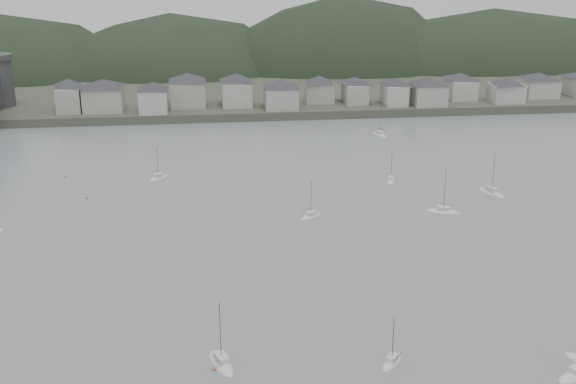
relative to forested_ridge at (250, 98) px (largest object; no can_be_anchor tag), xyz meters
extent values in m
cube|color=#383D2D|center=(-4.83, 25.60, 12.78)|extent=(900.00, 250.00, 3.00)
ellipsoid|color=black|center=(-115.70, 2.54, 1.14)|extent=(138.98, 92.48, 81.13)
ellipsoid|color=black|center=(-37.13, 3.46, 1.32)|extent=(132.08, 90.41, 79.74)
ellipsoid|color=black|center=(45.82, 3.53, -1.39)|extent=(133.88, 88.37, 101.41)
ellipsoid|color=black|center=(121.12, -1.49, 0.97)|extent=(165.81, 81.78, 82.55)
cube|color=#9B988E|center=(-69.83, -87.44, 18.58)|extent=(8.34, 12.91, 8.59)
pyramid|color=#2B2B31|center=(-69.83, -87.44, 24.37)|extent=(15.78, 15.78, 3.01)
cube|color=#9B988E|center=(-58.15, -88.08, 18.46)|extent=(13.68, 13.35, 8.36)
pyramid|color=#2B2B31|center=(-58.15, -88.08, 24.11)|extent=(20.07, 20.07, 2.93)
cube|color=#9B9892|center=(-40.41, -93.38, 18.32)|extent=(9.78, 10.20, 8.08)
pyramid|color=#2B2B31|center=(-40.41, -93.38, 23.78)|extent=(14.83, 14.83, 2.83)
cube|color=#9B988E|center=(-28.35, -83.75, 18.83)|extent=(12.59, 13.33, 9.09)
pyramid|color=#2B2B31|center=(-28.35, -83.75, 24.97)|extent=(19.24, 19.24, 3.18)
cube|color=#9B9892|center=(-10.58, -85.30, 18.72)|extent=(10.74, 12.17, 8.87)
pyramid|color=#2B2B31|center=(-10.58, -85.30, 24.70)|extent=(17.01, 17.01, 3.10)
cube|color=#9B988E|center=(5.09, -91.87, 18.13)|extent=(11.63, 12.09, 7.69)
pyramid|color=#2B2B31|center=(5.09, -91.87, 23.32)|extent=(17.61, 17.61, 2.69)
cube|color=#9B988E|center=(20.42, -83.21, 18.00)|extent=(10.37, 9.35, 7.44)
pyramid|color=#2B2B31|center=(20.42, -83.21, 23.03)|extent=(14.65, 14.65, 2.60)
cube|color=#9B988E|center=(33.79, -85.61, 17.90)|extent=(8.24, 12.20, 7.22)
pyramid|color=#2B2B31|center=(33.79, -85.61, 22.77)|extent=(15.17, 15.17, 2.53)
cube|color=#9B9892|center=(47.66, -90.85, 18.02)|extent=(8.06, 10.91, 7.46)
pyramid|color=#2B2B31|center=(47.66, -90.85, 23.05)|extent=(14.08, 14.08, 2.61)
cube|color=#9B988E|center=(59.98, -92.34, 18.12)|extent=(11.73, 11.78, 7.66)
pyramid|color=#2B2B31|center=(59.98, -92.34, 23.29)|extent=(17.46, 17.46, 2.68)
cube|color=#9B9892|center=(75.80, -82.49, 17.95)|extent=(10.19, 13.02, 7.33)
pyramid|color=#2B2B31|center=(75.80, -82.49, 22.90)|extent=(17.23, 17.23, 2.57)
cube|color=#9B9892|center=(90.71, -91.34, 17.72)|extent=(11.70, 9.81, 6.88)
pyramid|color=#2B2B31|center=(90.71, -91.34, 22.36)|extent=(15.97, 15.97, 2.41)
cube|color=#9B9892|center=(107.57, -82.49, 17.78)|extent=(12.83, 12.48, 7.00)
pyramid|color=#2B2B31|center=(107.57, -82.49, 22.51)|extent=(18.79, 18.79, 2.45)
ellipsoid|color=silver|center=(34.10, -123.64, 11.33)|extent=(4.96, 7.55, 1.44)
cube|color=silver|center=(34.10, -123.64, 12.36)|extent=(2.45, 2.95, 0.70)
cylinder|color=#3F3F42|center=(34.10, -123.64, 16.00)|extent=(0.12, 0.12, 9.03)
cylinder|color=#3F3F42|center=(34.61, -122.45, 12.91)|extent=(1.37, 3.03, 0.10)
ellipsoid|color=silver|center=(0.32, -195.09, 11.33)|extent=(6.62, 5.63, 1.33)
cube|color=silver|center=(0.32, -195.09, 12.30)|extent=(2.74, 2.55, 0.70)
cylinder|color=#3F3F42|center=(0.32, -195.09, 15.64)|extent=(0.12, 0.12, 8.31)
cylinder|color=#3F3F42|center=(-0.64, -194.39, 12.85)|extent=(2.47, 1.84, 0.10)
ellipsoid|color=silver|center=(31.17, -195.86, 11.33)|extent=(8.53, 5.37, 1.63)
cube|color=silver|center=(31.17, -195.86, 12.45)|extent=(3.30, 2.70, 0.70)
cylinder|color=#3F3F42|center=(31.17, -195.86, 16.57)|extent=(0.12, 0.12, 10.17)
cylinder|color=#3F3F42|center=(32.53, -195.33, 13.00)|extent=(3.45, 1.42, 0.10)
ellipsoid|color=silver|center=(47.55, -184.32, 11.33)|extent=(5.70, 8.79, 1.68)
cube|color=silver|center=(47.55, -184.32, 12.47)|extent=(2.83, 3.42, 0.70)
cylinder|color=#3F3F42|center=(47.55, -184.32, 16.73)|extent=(0.12, 0.12, 10.50)
cylinder|color=#3F3F42|center=(46.97, -185.72, 13.02)|extent=(1.54, 3.53, 0.10)
ellipsoid|color=silver|center=(25.15, -171.74, 11.33)|extent=(4.21, 6.89, 1.31)
cube|color=silver|center=(25.15, -171.74, 12.29)|extent=(2.14, 2.65, 0.70)
cylinder|color=#3F3F42|center=(25.15, -171.74, 15.59)|extent=(0.12, 0.12, 8.20)
cylinder|color=#3F3F42|center=(24.74, -170.63, 12.84)|extent=(1.10, 2.81, 0.10)
ellipsoid|color=silver|center=(3.05, -255.87, 11.33)|extent=(5.01, 5.62, 1.15)
cube|color=silver|center=(3.05, -255.87, 12.21)|extent=(2.24, 2.35, 0.70)
cylinder|color=#3F3F42|center=(3.05, -255.87, 15.07)|extent=(0.12, 0.12, 7.16)
cylinder|color=#3F3F42|center=(3.70, -256.67, 12.76)|extent=(1.69, 2.07, 0.10)
ellipsoid|color=silver|center=(-35.58, -161.84, 11.33)|extent=(6.27, 6.36, 1.35)
cube|color=silver|center=(-35.58, -161.84, 12.31)|extent=(2.72, 2.74, 0.70)
cylinder|color=#3F3F42|center=(-35.58, -161.84, 15.71)|extent=(0.12, 0.12, 8.46)
cylinder|color=#3F3F42|center=(-36.43, -160.97, 12.86)|extent=(2.20, 2.25, 0.10)
ellipsoid|color=silver|center=(-21.85, -253.17, 11.33)|extent=(4.88, 8.28, 1.58)
cube|color=silver|center=(-21.85, -253.17, 12.42)|extent=(2.52, 3.17, 0.70)
cylinder|color=#3F3F42|center=(-21.85, -253.17, 16.41)|extent=(0.12, 0.12, 9.86)
cylinder|color=#3F3F42|center=(-22.30, -254.52, 12.97)|extent=(1.21, 3.40, 0.10)
sphere|color=#B45F3C|center=(-60.34, -157.70, 11.43)|extent=(0.70, 0.70, 0.70)
sphere|color=#B45F3C|center=(-52.16, -175.85, 11.43)|extent=(0.70, 0.70, 0.70)
sphere|color=#B45F3C|center=(-22.83, -254.44, 11.43)|extent=(0.70, 0.70, 0.70)
camera|label=1|loc=(-23.01, -343.27, 68.71)|focal=44.03mm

